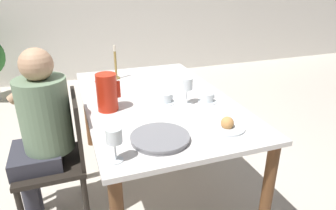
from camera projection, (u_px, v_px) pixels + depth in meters
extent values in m
plane|color=beige|center=(158.00, 180.00, 2.46)|extent=(20.00, 20.00, 0.00)
cube|color=silver|center=(157.00, 100.00, 2.18)|extent=(1.02, 1.66, 0.03)
cylinder|color=brown|center=(267.00, 192.00, 1.79)|extent=(0.07, 0.07, 0.69)
cylinder|color=brown|center=(88.00, 112.00, 2.85)|extent=(0.07, 0.07, 0.69)
cylinder|color=brown|center=(176.00, 100.00, 3.12)|extent=(0.07, 0.07, 0.69)
cylinder|color=black|center=(27.00, 181.00, 2.11)|extent=(0.04, 0.04, 0.42)
cylinder|color=black|center=(86.00, 204.00, 1.90)|extent=(0.04, 0.04, 0.42)
cylinder|color=black|center=(82.00, 171.00, 2.22)|extent=(0.04, 0.04, 0.42)
cube|color=black|center=(50.00, 164.00, 1.92)|extent=(0.42, 0.42, 0.03)
cube|color=black|center=(78.00, 128.00, 1.89)|extent=(0.03, 0.39, 0.43)
cylinder|color=#33333D|center=(31.00, 201.00, 1.91)|extent=(0.09, 0.09, 0.45)
cylinder|color=#33333D|center=(33.00, 186.00, 2.04)|extent=(0.09, 0.09, 0.45)
cube|color=#33333D|center=(37.00, 156.00, 1.89)|extent=(0.30, 0.34, 0.11)
cylinder|color=slate|center=(45.00, 115.00, 1.81)|extent=(0.30, 0.30, 0.46)
sphere|color=tan|center=(36.00, 64.00, 1.68)|extent=(0.19, 0.19, 0.19)
cylinder|color=tan|center=(26.00, 88.00, 1.92)|extent=(0.25, 0.06, 0.20)
cylinder|color=red|center=(107.00, 92.00, 1.94)|extent=(0.14, 0.14, 0.25)
cube|color=red|center=(119.00, 89.00, 1.96)|extent=(0.02, 0.02, 0.11)
cone|color=red|center=(97.00, 79.00, 1.89)|extent=(0.04, 0.04, 0.04)
cylinder|color=white|center=(187.00, 103.00, 2.08)|extent=(0.07, 0.07, 0.00)
cylinder|color=white|center=(187.00, 96.00, 2.06)|extent=(0.01, 0.01, 0.10)
cylinder|color=white|center=(187.00, 84.00, 2.02)|extent=(0.08, 0.08, 0.08)
cylinder|color=white|center=(116.00, 160.00, 1.44)|extent=(0.07, 0.07, 0.00)
cylinder|color=white|center=(115.00, 151.00, 1.42)|extent=(0.01, 0.01, 0.10)
cylinder|color=white|center=(114.00, 135.00, 1.39)|extent=(0.08, 0.08, 0.07)
cylinder|color=gold|center=(114.00, 139.00, 1.39)|extent=(0.06, 0.06, 0.04)
cylinder|color=silver|center=(207.00, 102.00, 2.11)|extent=(0.13, 0.13, 0.01)
cylinder|color=silver|center=(207.00, 97.00, 2.10)|extent=(0.08, 0.08, 0.06)
cube|color=silver|center=(213.00, 96.00, 2.11)|extent=(0.01, 0.01, 0.03)
cylinder|color=silver|center=(166.00, 102.00, 2.10)|extent=(0.13, 0.13, 0.01)
cylinder|color=silver|center=(166.00, 98.00, 2.09)|extent=(0.08, 0.08, 0.06)
cube|color=silver|center=(172.00, 97.00, 2.10)|extent=(0.01, 0.01, 0.03)
cylinder|color=gray|center=(160.00, 139.00, 1.61)|extent=(0.32, 0.32, 0.02)
cylinder|color=gray|center=(160.00, 137.00, 1.61)|extent=(0.32, 0.32, 0.01)
cylinder|color=silver|center=(227.00, 128.00, 1.74)|extent=(0.21, 0.21, 0.01)
sphere|color=tan|center=(227.00, 123.00, 1.73)|extent=(0.08, 0.08, 0.08)
cylinder|color=olive|center=(117.00, 78.00, 2.59)|extent=(0.06, 0.06, 0.01)
cylinder|color=olive|center=(116.00, 64.00, 2.54)|extent=(0.02, 0.02, 0.23)
cylinder|color=beige|center=(114.00, 48.00, 2.49)|extent=(0.02, 0.02, 0.05)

